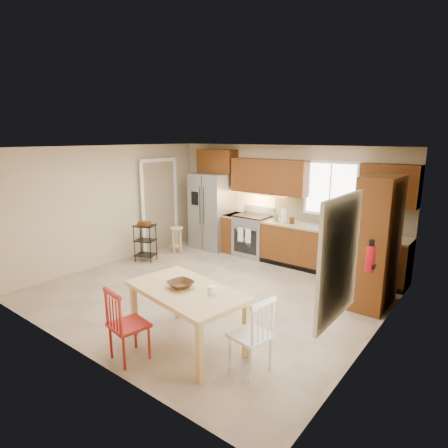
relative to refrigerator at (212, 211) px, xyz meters
name	(u,v)px	position (x,y,z in m)	size (l,w,h in m)	color
floor	(210,291)	(1.70, -2.12, -0.91)	(5.50, 5.50, 0.00)	tan
ceiling	(209,148)	(1.70, -2.12, 1.59)	(5.50, 5.00, 0.02)	silver
wall_back	(282,203)	(1.70, 0.38, 0.34)	(5.50, 0.02, 2.50)	#CCB793
wall_front	(75,260)	(1.70, -4.62, 0.34)	(5.50, 0.02, 2.50)	#CCB793
wall_left	(111,205)	(-1.05, -2.12, 0.34)	(0.02, 5.00, 2.50)	#CCB793
wall_right	(377,252)	(4.45, -2.12, 0.34)	(0.02, 5.00, 2.50)	#CCB793
refrigerator	(212,211)	(0.00, 0.00, 0.00)	(0.92, 0.75, 1.82)	gray
range_stove	(253,236)	(1.15, 0.06, -0.45)	(0.76, 0.63, 0.92)	gray
base_cabinet_narrow	(234,233)	(0.60, 0.08, -0.46)	(0.30, 0.60, 0.90)	brown
base_cabinet_run	(330,251)	(2.99, 0.08, -0.46)	(2.92, 0.60, 0.90)	brown
dishwasher	(353,260)	(3.55, -0.22, -0.46)	(0.60, 0.02, 0.78)	black
backsplash	(338,213)	(2.99, 0.36, 0.27)	(2.92, 0.03, 0.55)	#C5B695
upper_over_fridge	(217,161)	(0.00, 0.20, 1.19)	(1.00, 0.35, 0.55)	#5E340F
upper_left_block	(269,176)	(1.45, 0.20, 0.92)	(1.80, 0.35, 0.75)	#5E340F
upper_right_block	(390,185)	(3.95, 0.20, 0.92)	(1.00, 0.35, 0.75)	#5E340F
window_back	(331,189)	(2.80, 0.35, 0.74)	(1.12, 0.04, 1.12)	white
sink	(323,230)	(2.80, 0.08, -0.05)	(0.62, 0.46, 0.16)	gray
undercab_glow	(256,193)	(1.15, 0.17, 0.52)	(1.60, 0.30, 0.01)	#FFBF66
soap_bottle	(340,227)	(3.18, -0.02, 0.09)	(0.09, 0.09, 0.19)	#AA0B17
paper_towel	(284,216)	(1.95, 0.03, 0.13)	(0.12, 0.12, 0.28)	white
canister_steel	(276,217)	(1.75, 0.03, 0.08)	(0.11, 0.11, 0.18)	gray
canister_wood	(292,221)	(2.15, 0.00, 0.06)	(0.10, 0.10, 0.14)	#4D2A14
pantry	(378,243)	(4.13, -0.93, 0.14)	(0.50, 0.95, 2.10)	brown
fire_extinguisher	(370,259)	(4.33, -1.98, 0.19)	(0.12, 0.12, 0.36)	#AA0B17
window_right	(339,259)	(4.38, -3.27, 0.54)	(0.04, 1.02, 1.32)	white
doorway	(159,206)	(-0.97, -0.82, 0.14)	(0.04, 0.95, 2.10)	#8C7A59
dining_table	(187,318)	(2.58, -3.66, -0.52)	(1.58, 0.89, 0.77)	#DFB86F
chair_red	(129,324)	(2.23, -4.31, -0.45)	(0.43, 0.43, 0.93)	#A31E19
chair_white	(250,334)	(3.53, -3.61, -0.45)	(0.43, 0.43, 0.93)	white
table_bowl	(181,288)	(2.48, -3.66, -0.13)	(0.32, 0.32, 0.08)	#4D2A14
table_jar	(212,291)	(2.93, -3.56, -0.10)	(0.12, 0.12, 0.14)	white
bar_stool	(177,240)	(-0.36, -0.88, -0.60)	(0.30, 0.30, 0.62)	#DFB86F
utility_cart	(145,242)	(-0.50, -1.70, -0.49)	(0.42, 0.33, 0.84)	black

